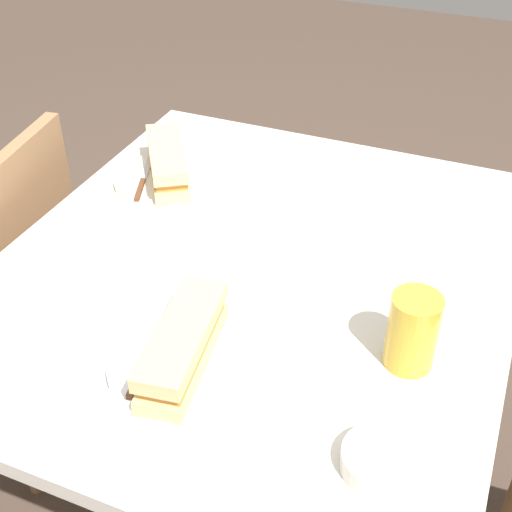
% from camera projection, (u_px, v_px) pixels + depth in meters
% --- Properties ---
extents(ground_plane, '(8.00, 8.00, 0.00)m').
position_uv_depth(ground_plane, '(256.00, 509.00, 1.68)').
color(ground_plane, '#47382D').
extents(dining_table, '(1.03, 0.89, 0.74)m').
position_uv_depth(dining_table, '(256.00, 314.00, 1.31)').
color(dining_table, beige).
rests_on(dining_table, ground).
extents(chair_far, '(0.45, 0.45, 0.84)m').
position_uv_depth(chair_far, '(1.00, 288.00, 1.60)').
color(chair_far, '#936B47').
rests_on(chair_far, ground).
extents(plate_near, '(0.23, 0.23, 0.01)m').
position_uv_depth(plate_near, '(183.00, 364.00, 1.03)').
color(plate_near, white).
rests_on(plate_near, dining_table).
extents(baguette_sandwich_near, '(0.24, 0.10, 0.07)m').
position_uv_depth(baguette_sandwich_near, '(181.00, 344.00, 1.01)').
color(baguette_sandwich_near, '#DBB77A').
rests_on(baguette_sandwich_near, plate_near).
extents(knife_near, '(0.18, 0.04, 0.01)m').
position_uv_depth(knife_near, '(148.00, 359.00, 1.02)').
color(knife_near, silver).
rests_on(knife_near, plate_near).
extents(plate_far, '(0.23, 0.23, 0.01)m').
position_uv_depth(plate_far, '(169.00, 180.00, 1.46)').
color(plate_far, silver).
rests_on(plate_far, dining_table).
extents(baguette_sandwich_far, '(0.23, 0.18, 0.07)m').
position_uv_depth(baguette_sandwich_far, '(167.00, 162.00, 1.44)').
color(baguette_sandwich_far, '#DBB77A').
rests_on(baguette_sandwich_far, plate_far).
extents(knife_far, '(0.17, 0.07, 0.01)m').
position_uv_depth(knife_far, '(143.00, 180.00, 1.44)').
color(knife_far, silver).
rests_on(knife_far, plate_far).
extents(beer_glass, '(0.07, 0.07, 0.12)m').
position_uv_depth(beer_glass, '(413.00, 331.00, 1.01)').
color(beer_glass, gold).
rests_on(beer_glass, dining_table).
extents(olive_bowl, '(0.10, 0.10, 0.03)m').
position_uv_depth(olive_bowl, '(381.00, 461.00, 0.88)').
color(olive_bowl, silver).
rests_on(olive_bowl, dining_table).
extents(paper_napkin, '(0.15, 0.15, 0.00)m').
position_uv_depth(paper_napkin, '(308.00, 163.00, 1.53)').
color(paper_napkin, white).
rests_on(paper_napkin, dining_table).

